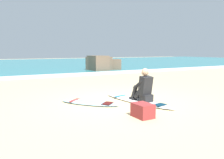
{
  "coord_description": "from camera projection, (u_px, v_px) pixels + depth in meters",
  "views": [
    {
      "loc": [
        -3.34,
        -5.57,
        1.51
      ],
      "look_at": [
        0.2,
        0.92,
        0.55
      ],
      "focal_mm": 35.36,
      "sensor_mm": 36.0,
      "label": 1
    }
  ],
  "objects": [
    {
      "name": "rock_outcrop_distant",
      "position": [
        102.0,
        64.0,
        16.51
      ],
      "size": [
        2.74,
        1.89,
        1.17
      ],
      "color": "brown",
      "rests_on": "ground"
    },
    {
      "name": "beach_bag",
      "position": [
        143.0,
        110.0,
        5.04
      ],
      "size": [
        0.37,
        0.49,
        0.32
      ],
      "primitive_type": "cube",
      "rotation": [
        0.0,
        0.0,
        0.02
      ],
      "color": "maroon",
      "rests_on": "ground"
    },
    {
      "name": "breaking_foam",
      "position": [
        56.0,
        75.0,
        13.17
      ],
      "size": [
        80.0,
        0.9,
        0.11
      ],
      "primitive_type": "cube",
      "color": "white",
      "rests_on": "ground"
    },
    {
      "name": "sea",
      "position": [
        25.0,
        64.0,
        25.09
      ],
      "size": [
        80.0,
        28.0,
        0.1
      ],
      "primitive_type": "cube",
      "color": "teal",
      "rests_on": "ground"
    },
    {
      "name": "surfboard_main",
      "position": [
        137.0,
        101.0,
        6.57
      ],
      "size": [
        1.05,
        2.65,
        0.08
      ],
      "color": "white",
      "rests_on": "ground"
    },
    {
      "name": "surfer_seated",
      "position": [
        143.0,
        88.0,
        6.36
      ],
      "size": [
        0.41,
        0.73,
        0.95
      ],
      "color": "#232326",
      "rests_on": "surfboard_main"
    },
    {
      "name": "ground_plane",
      "position": [
        121.0,
        101.0,
        6.63
      ],
      "size": [
        80.0,
        80.0,
        0.0
      ],
      "primitive_type": "plane",
      "color": "#CCB584"
    },
    {
      "name": "surfboard_spare_near",
      "position": [
        89.0,
        103.0,
        6.33
      ],
      "size": [
        1.54,
        1.7,
        0.08
      ],
      "color": "#9ED1E5",
      "rests_on": "ground"
    }
  ]
}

